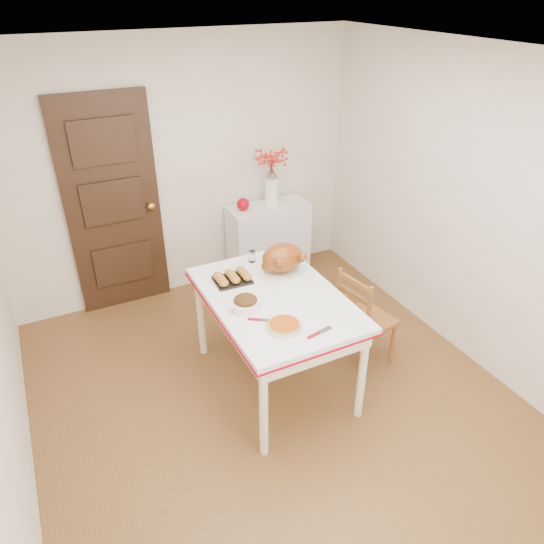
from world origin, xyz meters
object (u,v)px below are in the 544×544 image
kitchen_table (275,341)px  pumpkin_pie (284,325)px  turkey_platter (282,259)px  sideboard (269,242)px  chair_oak (366,318)px

kitchen_table → pumpkin_pie: 0.59m
turkey_platter → pumpkin_pie: bearing=-135.5°
sideboard → turkey_platter: turkey_platter is taller
chair_oak → pumpkin_pie: size_ratio=3.80×
sideboard → kitchen_table: 1.70m
sideboard → chair_oak: (0.08, -1.65, 0.03)m
pumpkin_pie → turkey_platter: bearing=63.4°
kitchen_table → pumpkin_pie: (-0.12, -0.38, 0.44)m
sideboard → pumpkin_pie: 2.14m
turkey_platter → pumpkin_pie: 0.74m
sideboard → kitchen_table: sideboard is taller
turkey_platter → pumpkin_pie: (-0.33, -0.65, -0.10)m
chair_oak → pumpkin_pie: chair_oak is taller
kitchen_table → turkey_platter: bearing=53.6°
kitchen_table → chair_oak: bearing=-7.6°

